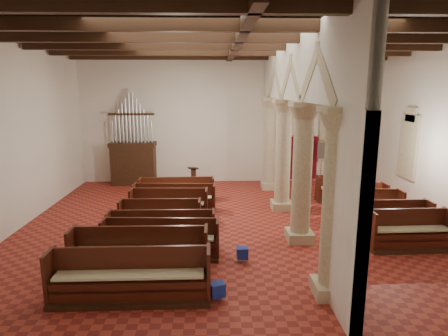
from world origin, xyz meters
TOP-DOWN VIEW (x-y plane):
  - floor at (0.00, 0.00)m, footprint 14.00×14.00m
  - ceiling at (0.00, 0.00)m, footprint 14.00×14.00m
  - wall_back at (0.00, 6.00)m, footprint 14.00×0.02m
  - wall_front at (0.00, -6.00)m, footprint 14.00×0.02m
  - wall_left at (-7.00, 0.00)m, footprint 0.02×12.00m
  - ceiling_beams at (0.00, 0.00)m, footprint 13.80×11.80m
  - arcade at (1.80, 0.00)m, footprint 0.90×11.90m
  - window_right_b at (6.98, 2.50)m, footprint 0.03×1.00m
  - window_back at (5.00, 5.98)m, footprint 1.00×0.03m
  - pipe_organ at (-4.50, 5.50)m, footprint 2.10×0.85m
  - lectern at (-1.63, 4.41)m, footprint 0.48×0.49m
  - dossal_curtain at (3.50, 5.92)m, footprint 1.80×0.07m
  - processional_banner at (4.34, 5.26)m, footprint 0.49×0.62m
  - hymnal_box_a at (-0.67, -4.66)m, footprint 0.36×0.33m
  - hymnal_box_b at (0.00, -2.85)m, footprint 0.30×0.25m
  - hymnal_box_c at (-1.21, 0.25)m, footprint 0.29×0.24m
  - tube_heater_a at (-1.77, -4.35)m, footprint 0.92×0.09m
  - tube_heater_b at (-1.55, -4.00)m, footprint 0.86×0.43m
  - nave_pew_0 at (-2.49, -4.60)m, footprint 3.38×0.80m
  - nave_pew_1 at (-2.55, -3.35)m, footprint 3.32×0.76m
  - nave_pew_2 at (-2.14, -2.52)m, footprint 3.11×0.83m
  - nave_pew_3 at (-2.24, -1.68)m, footprint 3.06×0.67m
  - nave_pew_4 at (-2.43, -0.57)m, footprint 2.55×0.69m
  - nave_pew_5 at (-2.28, 0.54)m, footprint 2.67×0.78m
  - nave_pew_6 at (-2.19, 1.41)m, footprint 3.05×0.83m
  - nave_pew_7 at (-2.21, 2.56)m, footprint 2.97×0.78m
  - aisle_pew_0 at (4.74, -2.16)m, footprint 2.32×0.81m
  - aisle_pew_1 at (4.88, -1.08)m, footprint 2.11×0.74m
  - aisle_pew_2 at (4.67, 0.09)m, footprint 1.88×0.84m
  - aisle_pew_3 at (4.44, 1.05)m, footprint 2.20×0.81m
  - aisle_pew_4 at (4.46, 2.48)m, footprint 2.12×0.73m

SIDE VIEW (x-z plane):
  - floor at x=0.00m, z-range 0.00..0.00m
  - tube_heater_a at x=-1.77m, z-range 0.11..0.21m
  - tube_heater_b at x=-1.55m, z-range 0.12..0.20m
  - hymnal_box_c at x=-1.21m, z-range 0.10..0.39m
  - hymnal_box_b at x=0.00m, z-range 0.10..0.39m
  - hymnal_box_a at x=-0.67m, z-range 0.10..0.40m
  - nave_pew_7 at x=-2.21m, z-range -0.17..0.81m
  - nave_pew_3 at x=-2.24m, z-range -0.17..0.83m
  - nave_pew_6 at x=-2.19m, z-range -0.17..0.83m
  - nave_pew_4 at x=-2.43m, z-range -0.17..0.84m
  - nave_pew_2 at x=-2.14m, z-range -0.18..0.87m
  - aisle_pew_4 at x=4.46m, z-range -0.17..0.87m
  - nave_pew_5 at x=-2.28m, z-range -0.18..0.88m
  - aisle_pew_1 at x=4.88m, z-range -0.17..0.89m
  - aisle_pew_3 at x=4.44m, z-range -0.18..0.89m
  - nave_pew_1 at x=-2.55m, z-range -0.19..0.93m
  - aisle_pew_2 at x=4.67m, z-range -0.18..0.92m
  - nave_pew_0 at x=-2.49m, z-range -0.19..0.94m
  - aisle_pew_0 at x=4.74m, z-range -0.19..0.94m
  - lectern at x=-1.63m, z-range -0.09..0.99m
  - processional_banner at x=4.34m, z-range -0.32..1.85m
  - dossal_curtain at x=3.50m, z-range 0.08..2.25m
  - pipe_organ at x=-4.50m, z-range -0.83..3.57m
  - window_right_b at x=6.98m, z-range 1.10..3.30m
  - window_back at x=5.00m, z-range 1.10..3.30m
  - wall_back at x=0.00m, z-range 0.00..6.00m
  - wall_front at x=0.00m, z-range 0.00..6.00m
  - wall_left at x=-7.00m, z-range 0.00..6.00m
  - arcade at x=1.80m, z-range 0.56..6.56m
  - ceiling_beams at x=0.00m, z-range 5.67..5.97m
  - ceiling at x=0.00m, z-range 6.00..6.00m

